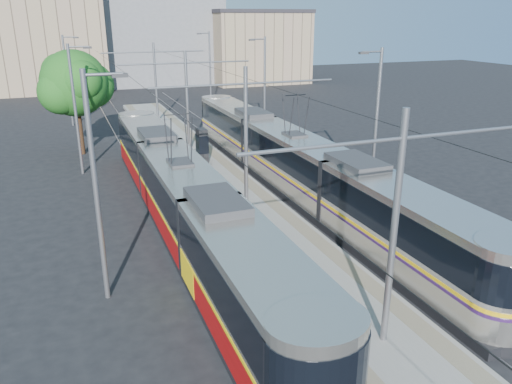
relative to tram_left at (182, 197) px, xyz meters
name	(u,v)px	position (x,y,z in m)	size (l,w,h in m)	color
ground	(320,285)	(3.60, -6.75, -1.71)	(160.00, 160.00, 0.00)	black
platform	(200,163)	(3.60, 10.25, -1.56)	(4.00, 50.00, 0.30)	gray
tactile_strip_left	(179,163)	(2.15, 10.25, -1.40)	(0.70, 50.00, 0.01)	gray
tactile_strip_right	(221,159)	(5.05, 10.25, -1.40)	(0.70, 50.00, 0.01)	gray
rails	(200,165)	(3.60, 10.25, -1.69)	(8.71, 70.00, 0.03)	gray
track_arrow	(260,355)	(0.00, -9.75, -1.70)	(1.20, 5.00, 0.01)	silver
tram_left	(182,197)	(0.00, 0.00, 0.00)	(2.43, 28.11, 5.50)	black
tram_right	(294,160)	(7.20, 3.25, 0.15)	(2.43, 31.79, 5.50)	black
catenary	(210,105)	(3.60, 7.41, 2.81)	(9.20, 70.00, 7.00)	slate
street_lamps	(184,95)	(3.60, 14.25, 2.47)	(15.18, 38.22, 8.00)	slate
shelter	(202,145)	(3.69, 9.99, -0.22)	(0.64, 1.03, 2.27)	black
tree	(79,84)	(-3.35, 16.57, 3.29)	(5.09, 4.71, 7.40)	#382314
building_left	(39,34)	(-6.40, 53.25, 5.58)	(16.32, 12.24, 14.56)	gray
building_centre	(155,29)	(9.60, 57.25, 6.08)	(18.36, 14.28, 15.57)	slate
building_right	(256,46)	(23.60, 51.25, 3.54)	(14.28, 10.20, 10.49)	gray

